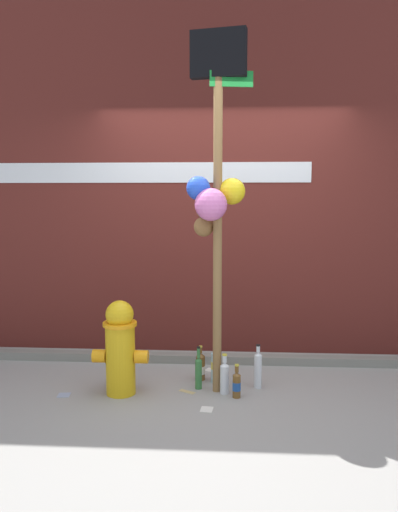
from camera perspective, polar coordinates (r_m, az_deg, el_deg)
name	(u,v)px	position (r m, az deg, el deg)	size (l,w,h in m)	color
ground_plane	(219,402)	(4.12, 2.33, -16.24)	(14.00, 14.00, 0.00)	gray
building_wall	(223,171)	(5.20, 2.78, 9.60)	(10.00, 0.21, 3.74)	#561E19
curb_strip	(222,359)	(4.98, 2.58, -11.62)	(8.00, 0.12, 0.08)	slate
memorial_post	(215,177)	(3.99, 1.84, 8.95)	(0.52, 0.39, 2.89)	olive
fire_hydrant	(120,347)	(4.19, -8.96, -10.22)	(0.46, 0.28, 0.78)	gold
bottle_0	(258,369)	(4.36, 6.72, -12.64)	(0.07, 0.07, 0.38)	silver
bottle_1	(199,371)	(4.32, -0.05, -13.02)	(0.06, 0.06, 0.36)	#337038
bottle_2	(237,384)	(4.17, 4.31, -14.37)	(0.07, 0.07, 0.28)	brown
bottle_3	(215,365)	(4.45, 1.89, -12.28)	(0.08, 0.08, 0.39)	#B2DBEA
bottle_4	(224,377)	(4.23, 2.92, -13.56)	(0.07, 0.07, 0.33)	silver
bottle_5	(200,367)	(4.52, 0.17, -12.49)	(0.08, 0.08, 0.31)	brown
litter_0	(64,395)	(4.38, -15.13, -15.02)	(0.10, 0.10, 0.01)	#8C99B2
litter_1	(213,370)	(4.78, 1.66, -12.88)	(0.15, 0.09, 0.01)	silver
litter_2	(187,391)	(4.30, -1.36, -15.17)	(0.14, 0.05, 0.01)	tan
litter_3	(207,409)	(3.98, 0.88, -17.04)	(0.11, 0.09, 0.01)	silver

